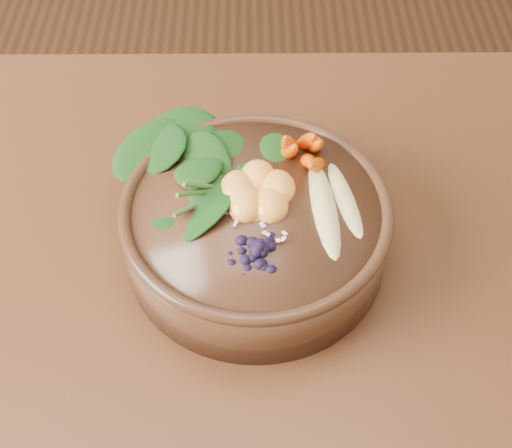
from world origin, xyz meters
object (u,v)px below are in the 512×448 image
Objects in this scene: stoneware_bowl at (256,230)px; carrot_cluster at (304,128)px; banana_halves at (336,195)px; dining_table at (70,382)px; blueberry_pile at (259,239)px; mandarin_cluster at (258,184)px; kale_heap at (214,152)px.

stoneware_bowl is 0.12m from carrot_cluster.
carrot_cluster is 0.08m from banana_halves.
dining_table is 12.69× the size of blueberry_pile.
blueberry_pile is at bearing -89.40° from mandarin_cluster.
dining_table is 21.25× the size of carrot_cluster.
mandarin_cluster is at bearing -129.81° from carrot_cluster.
stoneware_bowl is (0.20, 0.10, 0.13)m from dining_table.
dining_table is at bearing -149.42° from mandarin_cluster.
stoneware_bowl is 0.09m from banana_halves.
carrot_cluster is at bearing 56.17° from stoneware_bowl.
blueberry_pile is at bearing 12.98° from dining_table.
carrot_cluster reaches higher than banana_halves.
mandarin_cluster is (-0.05, -0.06, -0.02)m from carrot_cluster.
blueberry_pile reaches higher than mandarin_cluster.
carrot_cluster is (0.05, 0.07, 0.07)m from stoneware_bowl.
banana_halves is (0.12, -0.05, -0.01)m from kale_heap.
mandarin_cluster is at bearing 90.60° from blueberry_pile.
carrot_cluster is 0.49× the size of banana_halves.
banana_halves is 0.08m from mandarin_cluster.
banana_halves reaches higher than stoneware_bowl.
mandarin_cluster reaches higher than dining_table.
dining_table is at bearing -134.95° from kale_heap.
carrot_cluster is 0.60× the size of blueberry_pile.
blueberry_pile is at bearing -109.55° from carrot_cluster.
stoneware_bowl is 0.09m from kale_heap.
dining_table is at bearing -144.71° from carrot_cluster.
stoneware_bowl is 1.77× the size of banana_halves.
kale_heap is at bearing 138.08° from mandarin_cluster.
stoneware_bowl is at bearing -123.69° from carrot_cluster.
carrot_cluster is at bearing 113.06° from banana_halves.
stoneware_bowl is 3.15× the size of mandarin_cluster.
banana_halves is at bearing 20.91° from dining_table.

